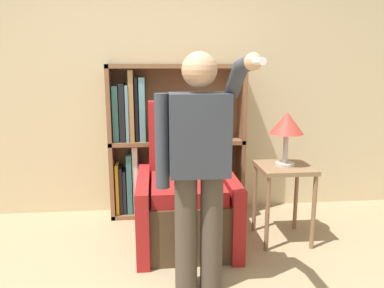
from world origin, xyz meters
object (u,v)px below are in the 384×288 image
object	(u,v)px
person_standing	(199,162)
side_table	(284,179)
bookcase	(161,141)
table_lamp	(287,125)
armchair	(186,200)

from	to	relation	value
person_standing	side_table	xyz separation A→B (m)	(0.82, 0.68, -0.35)
bookcase	table_lamp	world-z (taller)	bookcase
side_table	table_lamp	xyz separation A→B (m)	(-0.00, 0.00, 0.47)
side_table	table_lamp	size ratio (longest dim) A/B	1.47
bookcase	armchair	xyz separation A→B (m)	(0.20, -0.64, -0.39)
bookcase	side_table	size ratio (longest dim) A/B	2.26
bookcase	side_table	bearing A→B (deg)	-34.37
table_lamp	side_table	bearing A→B (deg)	0.00
person_standing	side_table	world-z (taller)	person_standing
person_standing	side_table	distance (m)	1.12
bookcase	person_standing	world-z (taller)	person_standing
table_lamp	person_standing	bearing A→B (deg)	-140.00
bookcase	armchair	bearing A→B (deg)	-72.73
person_standing	side_table	bearing A→B (deg)	40.00
side_table	table_lamp	bearing A→B (deg)	180.00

